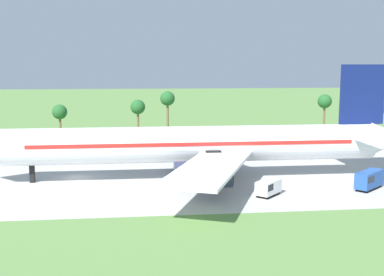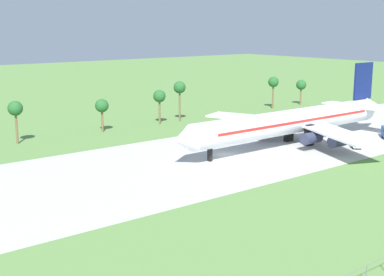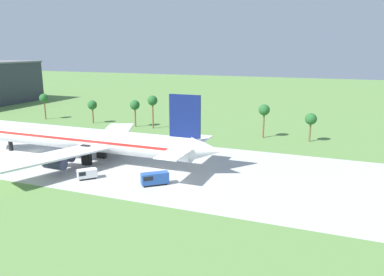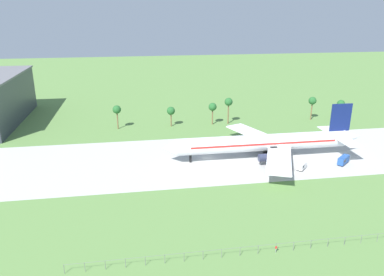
% 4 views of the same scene
% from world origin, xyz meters
% --- Properties ---
extents(ground_plane, '(600.00, 600.00, 0.00)m').
position_xyz_m(ground_plane, '(0.00, 0.00, 0.00)').
color(ground_plane, '#5B8442').
extents(taxiway_strip, '(320.00, 44.00, 0.02)m').
position_xyz_m(taxiway_strip, '(0.00, 0.00, 0.01)').
color(taxiway_strip, '#B2B2AD').
rests_on(taxiway_strip, ground_plane).
extents(jet_airliner, '(72.11, 52.14, 18.42)m').
position_xyz_m(jet_airliner, '(20.40, -2.74, 5.61)').
color(jet_airliner, white).
rests_on(jet_airliner, ground_plane).
extents(baggage_tug, '(4.39, 4.44, 2.24)m').
position_xyz_m(baggage_tug, '(28.18, -14.66, 1.22)').
color(baggage_tug, black).
rests_on(baggage_tug, ground_plane).
extents(fuel_truck, '(5.78, 5.29, 2.75)m').
position_xyz_m(fuel_truck, '(44.04, -12.67, 1.47)').
color(fuel_truck, black).
rests_on(fuel_truck, ground_plane).
extents(perimeter_fence, '(80.10, 0.10, 2.10)m').
position_xyz_m(perimeter_fence, '(0.00, -55.00, 1.45)').
color(perimeter_fence, slate).
rests_on(perimeter_fence, ground_plane).
extents(no_stopping_sign, '(0.44, 0.08, 1.68)m').
position_xyz_m(no_stopping_sign, '(3.90, -55.31, 1.05)').
color(no_stopping_sign, gray).
rests_on(no_stopping_sign, ground_plane).
extents(palm_tree_row, '(107.66, 3.60, 11.99)m').
position_xyz_m(palm_tree_row, '(19.34, 39.26, 8.20)').
color(palm_tree_row, brown).
rests_on(palm_tree_row, ground_plane).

